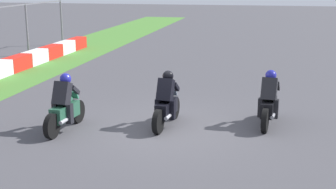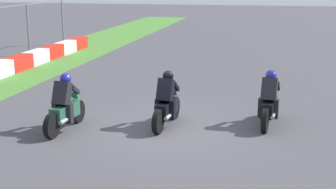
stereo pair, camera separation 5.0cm
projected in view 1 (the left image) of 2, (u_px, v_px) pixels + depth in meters
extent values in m
plane|color=#47454A|center=(168.00, 128.00, 12.64)|extent=(120.00, 120.00, 0.00)
cube|color=red|center=(17.00, 63.00, 20.39)|extent=(1.59, 0.60, 0.64)
cube|color=silver|center=(35.00, 57.00, 21.93)|extent=(1.59, 0.60, 0.64)
cube|color=red|center=(51.00, 52.00, 23.47)|extent=(1.59, 0.60, 0.64)
cube|color=silver|center=(64.00, 48.00, 25.02)|extent=(1.59, 0.60, 0.64)
cube|color=red|center=(76.00, 44.00, 26.56)|extent=(1.59, 0.60, 0.64)
cylinder|color=slate|center=(27.00, 30.00, 24.12)|extent=(0.10, 0.10, 2.67)
cylinder|color=slate|center=(61.00, 23.00, 28.06)|extent=(0.10, 0.10, 2.67)
cylinder|color=black|center=(271.00, 107.00, 13.49)|extent=(0.65, 0.21, 0.64)
cylinder|color=black|center=(265.00, 121.00, 12.21)|extent=(0.65, 0.21, 0.64)
cube|color=black|center=(269.00, 107.00, 12.81)|extent=(1.13, 0.44, 0.40)
ellipsoid|color=black|center=(270.00, 96.00, 12.83)|extent=(0.51, 0.35, 0.24)
cube|color=red|center=(266.00, 111.00, 12.33)|extent=(0.08, 0.17, 0.08)
cylinder|color=#A5A5AD|center=(273.00, 116.00, 12.47)|extent=(0.43, 0.15, 0.10)
cube|color=black|center=(269.00, 89.00, 12.59)|extent=(0.53, 0.45, 0.66)
sphere|color=#202296|center=(271.00, 75.00, 12.71)|extent=(0.33, 0.33, 0.30)
cube|color=#4F6F64|center=(272.00, 91.00, 13.19)|extent=(0.18, 0.28, 0.23)
cube|color=black|center=(261.00, 108.00, 12.76)|extent=(0.19, 0.16, 0.52)
cube|color=black|center=(276.00, 109.00, 12.63)|extent=(0.19, 0.16, 0.52)
cube|color=black|center=(264.00, 85.00, 12.99)|extent=(0.39, 0.14, 0.31)
cube|color=black|center=(278.00, 86.00, 12.88)|extent=(0.39, 0.14, 0.31)
cylinder|color=black|center=(174.00, 108.00, 13.40)|extent=(0.65, 0.20, 0.64)
cylinder|color=black|center=(158.00, 122.00, 12.11)|extent=(0.65, 0.20, 0.64)
cube|color=black|center=(167.00, 108.00, 12.71)|extent=(1.13, 0.43, 0.40)
ellipsoid|color=black|center=(168.00, 96.00, 12.73)|extent=(0.51, 0.35, 0.24)
cube|color=red|center=(161.00, 112.00, 12.24)|extent=(0.08, 0.17, 0.08)
cylinder|color=#A5A5AD|center=(168.00, 117.00, 12.37)|extent=(0.43, 0.14, 0.10)
cube|color=black|center=(165.00, 90.00, 12.50)|extent=(0.52, 0.45, 0.66)
sphere|color=black|center=(168.00, 76.00, 12.62)|extent=(0.33, 0.33, 0.30)
cube|color=gray|center=(172.00, 92.00, 13.09)|extent=(0.18, 0.27, 0.23)
cube|color=black|center=(158.00, 109.00, 12.66)|extent=(0.19, 0.16, 0.52)
cube|color=black|center=(172.00, 110.00, 12.54)|extent=(0.19, 0.16, 0.52)
cube|color=black|center=(164.00, 86.00, 12.90)|extent=(0.39, 0.14, 0.31)
cube|color=black|center=(176.00, 87.00, 12.79)|extent=(0.39, 0.14, 0.31)
cylinder|color=black|center=(78.00, 111.00, 13.05)|extent=(0.65, 0.18, 0.64)
cylinder|color=black|center=(52.00, 126.00, 11.74)|extent=(0.65, 0.18, 0.64)
cube|color=#25553D|center=(65.00, 112.00, 12.35)|extent=(1.12, 0.40, 0.40)
ellipsoid|color=#25553D|center=(66.00, 100.00, 12.37)|extent=(0.50, 0.33, 0.24)
cube|color=red|center=(55.00, 116.00, 11.87)|extent=(0.07, 0.16, 0.08)
cylinder|color=#A5A5AD|center=(64.00, 121.00, 12.01)|extent=(0.43, 0.13, 0.10)
cube|color=black|center=(62.00, 94.00, 12.13)|extent=(0.51, 0.43, 0.66)
sphere|color=#202296|center=(65.00, 79.00, 12.25)|extent=(0.32, 0.32, 0.30)
cube|color=#338663|center=(73.00, 95.00, 12.73)|extent=(0.17, 0.27, 0.23)
cube|color=black|center=(56.00, 112.00, 12.29)|extent=(0.19, 0.15, 0.52)
cube|color=black|center=(70.00, 114.00, 12.18)|extent=(0.19, 0.15, 0.52)
cube|color=black|center=(63.00, 89.00, 12.53)|extent=(0.39, 0.13, 0.31)
cube|color=black|center=(75.00, 90.00, 12.43)|extent=(0.39, 0.13, 0.31)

